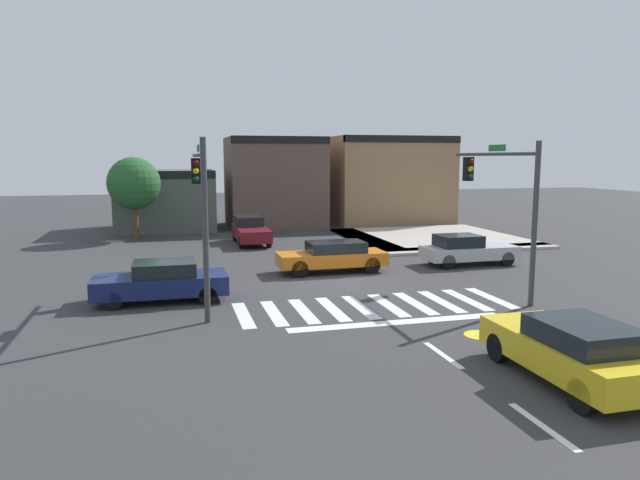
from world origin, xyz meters
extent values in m
plane|color=#353538|center=(0.00, 0.00, 0.00)|extent=(120.00, 120.00, 0.00)
cube|color=silver|center=(-4.39, -4.50, 0.00)|extent=(0.42, 3.10, 0.01)
cube|color=silver|center=(-3.42, -4.50, 0.00)|extent=(0.42, 3.10, 0.01)
cube|color=silver|center=(-2.44, -4.50, 0.00)|extent=(0.42, 3.10, 0.01)
cube|color=silver|center=(-1.46, -4.50, 0.00)|extent=(0.42, 3.10, 0.01)
cube|color=silver|center=(-0.49, -4.50, 0.00)|extent=(0.42, 3.10, 0.01)
cube|color=silver|center=(0.49, -4.50, 0.00)|extent=(0.42, 3.10, 0.01)
cube|color=silver|center=(1.46, -4.50, 0.00)|extent=(0.42, 3.10, 0.01)
cube|color=silver|center=(2.44, -4.50, 0.00)|extent=(0.42, 3.10, 0.01)
cube|color=silver|center=(3.42, -4.50, 0.00)|extent=(0.42, 3.10, 0.01)
cube|color=silver|center=(4.39, -4.50, 0.00)|extent=(0.42, 3.10, 0.01)
cube|color=white|center=(0.00, -6.50, 0.00)|extent=(6.80, 0.50, 0.01)
cube|color=white|center=(0.00, -9.50, 0.00)|extent=(0.16, 2.00, 0.01)
cube|color=white|center=(0.00, -13.50, 0.00)|extent=(0.16, 2.00, 0.01)
cylinder|color=yellow|center=(1.79, -8.26, 0.00)|extent=(0.94, 0.94, 0.01)
cylinder|color=white|center=(1.57, -8.26, 0.01)|extent=(0.15, 0.15, 0.00)
cylinder|color=white|center=(2.00, -8.26, 0.01)|extent=(0.15, 0.15, 0.00)
cube|color=white|center=(1.79, -8.26, 0.01)|extent=(0.42, 0.04, 0.00)
cube|color=#B2AA9E|center=(9.00, 5.20, 0.07)|extent=(10.00, 1.60, 0.15)
cube|color=#B2AA9E|center=(4.80, 10.00, 0.07)|extent=(1.60, 10.00, 0.15)
cube|color=#B2AA9E|center=(9.00, 10.00, 0.07)|extent=(10.00, 10.00, 0.15)
cube|color=#4C564C|center=(-6.75, 19.09, 2.04)|extent=(6.51, 6.17, 4.08)
cube|color=black|center=(-6.75, 16.20, 3.83)|extent=(6.51, 0.50, 0.50)
cube|color=brown|center=(0.91, 18.95, 3.18)|extent=(6.64, 5.91, 6.35)
cube|color=black|center=(0.91, 16.20, 6.10)|extent=(6.64, 0.50, 0.50)
cube|color=#93704C|center=(9.67, 19.09, 3.24)|extent=(8.71, 6.17, 6.47)
cube|color=black|center=(9.67, 16.20, 6.22)|extent=(8.71, 0.50, 0.50)
cylinder|color=#383A3D|center=(5.06, -5.82, 2.73)|extent=(0.18, 0.18, 5.46)
cylinder|color=#383A3D|center=(5.06, -3.10, 5.05)|extent=(0.12, 5.45, 0.12)
cube|color=black|center=(5.06, -1.36, 4.47)|extent=(0.32, 0.32, 0.95)
sphere|color=#470A0A|center=(5.06, -1.53, 4.77)|extent=(0.22, 0.22, 0.22)
sphere|color=orange|center=(5.06, -1.53, 4.47)|extent=(0.22, 0.22, 0.22)
sphere|color=#0C3814|center=(5.06, -1.53, 4.18)|extent=(0.22, 0.22, 0.22)
cube|color=#197233|center=(5.06, -3.37, 5.27)|extent=(0.03, 1.10, 0.24)
cylinder|color=#383A3D|center=(-5.53, -5.04, 2.76)|extent=(0.18, 0.18, 5.52)
cylinder|color=#383A3D|center=(-5.53, -2.10, 5.01)|extent=(0.12, 5.88, 0.12)
cube|color=black|center=(-5.53, -0.24, 4.43)|extent=(0.32, 0.32, 0.95)
sphere|color=#470A0A|center=(-5.53, -0.41, 4.73)|extent=(0.22, 0.22, 0.22)
sphere|color=orange|center=(-5.53, -0.41, 4.43)|extent=(0.22, 0.22, 0.22)
sphere|color=#0C3814|center=(-5.53, -0.41, 4.14)|extent=(0.22, 0.22, 0.22)
cube|color=#197233|center=(-5.53, -2.39, 5.23)|extent=(0.03, 1.10, 0.24)
cube|color=maroon|center=(-2.01, 10.54, 0.63)|extent=(1.73, 4.60, 0.65)
cube|color=black|center=(-2.01, 11.54, 1.23)|extent=(1.52, 2.14, 0.55)
cylinder|color=black|center=(-1.26, 8.98, 0.34)|extent=(0.22, 0.67, 0.67)
cylinder|color=black|center=(-2.76, 8.98, 0.34)|extent=(0.22, 0.67, 0.67)
cylinder|color=black|center=(-1.26, 12.11, 0.34)|extent=(0.22, 0.67, 0.67)
cylinder|color=black|center=(-2.76, 12.11, 0.34)|extent=(0.22, 0.67, 0.67)
cube|color=#B7BABF|center=(6.86, 1.48, 0.59)|extent=(4.35, 1.75, 0.58)
cube|color=black|center=(6.26, 1.48, 1.14)|extent=(1.92, 1.54, 0.54)
cylinder|color=black|center=(8.34, 2.25, 0.33)|extent=(0.66, 0.22, 0.66)
cylinder|color=black|center=(8.34, 0.71, 0.33)|extent=(0.66, 0.22, 0.66)
cylinder|color=black|center=(5.38, 2.25, 0.33)|extent=(0.66, 0.22, 0.66)
cylinder|color=black|center=(5.38, 0.71, 0.33)|extent=(0.66, 0.22, 0.66)
cube|color=gold|center=(1.89, -11.74, 0.65)|extent=(1.85, 4.39, 0.67)
cube|color=black|center=(1.89, -12.17, 1.22)|extent=(1.63, 2.15, 0.47)
cylinder|color=black|center=(1.08, -10.25, 0.35)|extent=(0.22, 0.70, 0.70)
cylinder|color=black|center=(2.71, -10.25, 0.35)|extent=(0.22, 0.70, 0.70)
cylinder|color=black|center=(1.08, -13.23, 0.35)|extent=(0.22, 0.70, 0.70)
cube|color=orange|center=(0.19, 1.43, 0.59)|extent=(4.66, 1.72, 0.55)
cube|color=black|center=(0.39, 1.43, 1.10)|extent=(2.42, 1.51, 0.46)
cylinder|color=black|center=(1.78, 2.17, 0.35)|extent=(0.71, 0.22, 0.71)
cylinder|color=black|center=(1.78, 0.68, 0.35)|extent=(0.71, 0.22, 0.71)
cylinder|color=black|center=(-1.39, 2.17, 0.35)|extent=(0.71, 0.22, 0.71)
cylinder|color=black|center=(-1.39, 0.68, 0.35)|extent=(0.71, 0.22, 0.71)
cube|color=#141E4C|center=(-6.90, -1.99, 0.59)|extent=(4.50, 1.89, 0.64)
cube|color=black|center=(-6.76, -1.99, 1.15)|extent=(2.08, 1.66, 0.47)
cylinder|color=black|center=(-8.43, -2.82, 0.30)|extent=(0.61, 0.22, 0.61)
cylinder|color=black|center=(-8.43, -1.15, 0.30)|extent=(0.61, 0.22, 0.61)
cylinder|color=black|center=(-5.37, -2.82, 0.30)|extent=(0.61, 0.22, 0.61)
cylinder|color=black|center=(-5.37, -1.15, 0.30)|extent=(0.61, 0.22, 0.61)
cylinder|color=#4C3823|center=(-8.50, 14.00, 1.40)|extent=(0.36, 0.36, 2.80)
sphere|color=#235628|center=(-8.50, 14.00, 3.40)|extent=(3.13, 3.13, 3.13)
camera|label=1|loc=(-6.56, -22.18, 4.92)|focal=32.36mm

